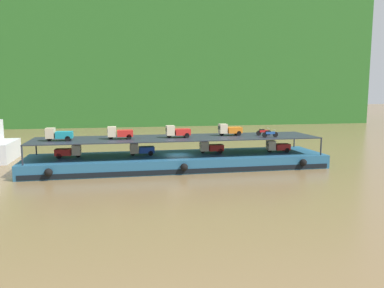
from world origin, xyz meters
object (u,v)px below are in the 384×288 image
Objects in this scene: mini_truck_lower_fore at (278,146)px; mini_truck_upper_stern at (59,134)px; mini_truck_lower_stern at (69,151)px; motorcycle_upper_port at (270,134)px; mini_truck_lower_mid at (211,147)px; mini_truck_upper_bow at (230,130)px; cargo_barge at (178,161)px; mini_truck_upper_mid at (120,133)px; mini_truck_lower_aft at (142,149)px; mini_truck_upper_fore at (178,131)px; motorcycle_upper_centre at (264,132)px.

mini_truck_upper_stern is at bearing -179.45° from mini_truck_lower_fore.
motorcycle_upper_port reaches higher than mini_truck_lower_stern.
mini_truck_upper_bow reaches higher than mini_truck_lower_mid.
mini_truck_upper_mid reaches higher than cargo_barge.
cargo_barge is 12.15× the size of mini_truck_upper_bow.
mini_truck_lower_aft is 1.00× the size of mini_truck_upper_mid.
mini_truck_upper_fore is 10.47m from motorcycle_upper_port.
mini_truck_upper_mid reaches higher than motorcycle_upper_port.
motorcycle_upper_centre is (22.28, -0.44, 1.74)m from mini_truck_lower_stern.
mini_truck_lower_aft is 3.18m from mini_truck_upper_mid.
mini_truck_lower_stern reaches higher than cargo_barge.
mini_truck_lower_stern is at bearing 177.13° from mini_truck_upper_fore.
mini_truck_upper_mid reaches higher than mini_truck_lower_aft.
mini_truck_lower_aft is 1.00× the size of mini_truck_upper_bow.
mini_truck_lower_fore is at bearing -1.57° from cargo_barge.
mini_truck_lower_aft is at bearing 177.21° from mini_truck_lower_fore.
mini_truck_upper_bow reaches higher than mini_truck_lower_stern.
mini_truck_upper_mid reaches higher than mini_truck_lower_fore.
mini_truck_lower_fore is 2.98m from motorcycle_upper_port.
mini_truck_lower_fore is 6.08m from mini_truck_upper_bow.
mini_truck_lower_stern is at bearing 177.79° from cargo_barge.
motorcycle_upper_port and motorcycle_upper_centre have the same top height.
motorcycle_upper_port is (23.03, -1.46, -0.26)m from mini_truck_upper_stern.
motorcycle_upper_port is at bearing -22.22° from mini_truck_lower_mid.
mini_truck_lower_aft is at bearing -179.56° from mini_truck_lower_mid.
mini_truck_lower_stern is at bearing 178.87° from motorcycle_upper_centre.
mini_truck_upper_mid is at bearing -179.02° from motorcycle_upper_centre.
mini_truck_upper_bow is 4.83m from motorcycle_upper_port.
mini_truck_lower_fore is at bearing -1.89° from mini_truck_lower_stern.
mini_truck_lower_fore is 24.84m from mini_truck_upper_stern.
mini_truck_lower_aft is 1.00× the size of mini_truck_lower_mid.
mini_truck_upper_stern and mini_truck_upper_fore have the same top height.
mini_truck_lower_aft is (7.90, -0.01, 0.00)m from mini_truck_lower_stern.
mini_truck_lower_mid is at bearing 9.13° from mini_truck_upper_fore.
mini_truck_lower_mid is at bearing 7.33° from cargo_barge.
motorcycle_upper_port is (3.90, -2.83, -0.26)m from mini_truck_upper_bow.
mini_truck_lower_mid is 1.45× the size of motorcycle_upper_port.
mini_truck_upper_bow is (6.34, 0.81, 3.44)m from cargo_barge.
mini_truck_upper_mid is at bearing -175.75° from mini_truck_lower_mid.
mini_truck_upper_fore is 6.46m from mini_truck_upper_bow.
cargo_barge is 12.07× the size of mini_truck_lower_stern.
cargo_barge is at bearing 168.82° from motorcycle_upper_port.
motorcycle_upper_port is (14.33, -2.48, 1.74)m from mini_truck_lower_aft.
mini_truck_lower_aft is at bearing 16.81° from mini_truck_upper_mid.
mini_truck_upper_stern reaches higher than mini_truck_lower_fore.
mini_truck_upper_bow reaches higher than mini_truck_lower_aft.
mini_truck_lower_fore is 18.54m from mini_truck_upper_mid.
mini_truck_upper_fore is at bearing -8.34° from mini_truck_lower_aft.
motorcycle_upper_port reaches higher than mini_truck_lower_fore.
mini_truck_lower_stern is at bearing 173.62° from motorcycle_upper_port.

